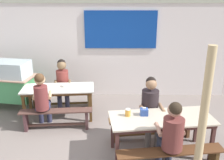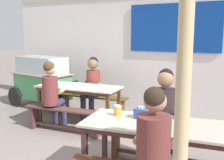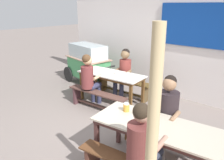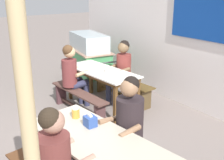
# 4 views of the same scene
# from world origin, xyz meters

# --- Properties ---
(ground_plane) EXTENTS (40.00, 40.00, 0.00)m
(ground_plane) POSITION_xyz_m (0.00, 0.00, 0.00)
(ground_plane) COLOR slate
(backdrop_wall) EXTENTS (7.20, 0.23, 2.75)m
(backdrop_wall) POSITION_xyz_m (0.01, 2.49, 1.44)
(backdrop_wall) COLOR silver
(backdrop_wall) RESTS_ON ground_plane
(dining_table_far) EXTENTS (1.68, 0.81, 0.75)m
(dining_table_far) POSITION_xyz_m (-0.79, 1.02, 0.67)
(dining_table_far) COLOR silver
(dining_table_far) RESTS_ON ground_plane
(dining_table_near) EXTENTS (1.89, 0.97, 0.75)m
(dining_table_near) POSITION_xyz_m (1.33, -0.41, 0.68)
(dining_table_near) COLOR #C0B39D
(dining_table_near) RESTS_ON ground_plane
(bench_far_back) EXTENTS (1.62, 0.45, 0.44)m
(bench_far_back) POSITION_xyz_m (-0.84, 1.56, 0.29)
(bench_far_back) COLOR brown
(bench_far_back) RESTS_ON ground_plane
(bench_far_front) EXTENTS (1.55, 0.37, 0.44)m
(bench_far_front) POSITION_xyz_m (-0.75, 0.47, 0.30)
(bench_far_front) COLOR #51342E
(bench_far_front) RESTS_ON ground_plane
(bench_near_back) EXTENTS (1.75, 0.47, 0.44)m
(bench_near_back) POSITION_xyz_m (1.25, 0.14, 0.30)
(bench_near_back) COLOR brown
(bench_near_back) RESTS_ON ground_plane
(food_cart) EXTENTS (1.82, 0.99, 1.22)m
(food_cart) POSITION_xyz_m (-2.25, 1.60, 0.69)
(food_cart) COLOR #489C5E
(food_cart) RESTS_ON ground_plane
(person_near_front) EXTENTS (0.46, 0.58, 1.29)m
(person_near_front) POSITION_xyz_m (1.40, -0.88, 0.73)
(person_near_front) COLOR #2E3445
(person_near_front) RESTS_ON ground_plane
(person_center_facing) EXTENTS (0.46, 0.57, 1.28)m
(person_center_facing) POSITION_xyz_m (-0.78, 1.49, 0.73)
(person_center_facing) COLOR #33364E
(person_center_facing) RESTS_ON ground_plane
(person_right_near_table) EXTENTS (0.47, 0.57, 1.32)m
(person_right_near_table) POSITION_xyz_m (1.20, 0.07, 0.74)
(person_right_near_table) COLOR #675E59
(person_right_near_table) RESTS_ON ground_plane
(person_left_back_turned) EXTENTS (0.44, 0.53, 1.28)m
(person_left_back_turned) POSITION_xyz_m (-1.03, 0.52, 0.73)
(person_left_back_turned) COLOR #31324E
(person_left_back_turned) RESTS_ON ground_plane
(tissue_box) EXTENTS (0.14, 0.12, 0.15)m
(tissue_box) POSITION_xyz_m (1.03, -0.32, 0.82)
(tissue_box) COLOR #304E9B
(tissue_box) RESTS_ON dining_table_near
(condiment_jar) EXTENTS (0.10, 0.10, 0.13)m
(condiment_jar) POSITION_xyz_m (0.74, -0.36, 0.82)
(condiment_jar) COLOR gold
(condiment_jar) RESTS_ON dining_table_near
(soup_bowl) EXTENTS (0.18, 0.18, 0.05)m
(soup_bowl) POSITION_xyz_m (-0.64, 1.09, 0.78)
(soup_bowl) COLOR silver
(soup_bowl) RESTS_ON dining_table_far
(wooden_support_post) EXTENTS (0.12, 0.12, 2.20)m
(wooden_support_post) POSITION_xyz_m (1.73, -1.24, 1.10)
(wooden_support_post) COLOR tan
(wooden_support_post) RESTS_ON ground_plane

